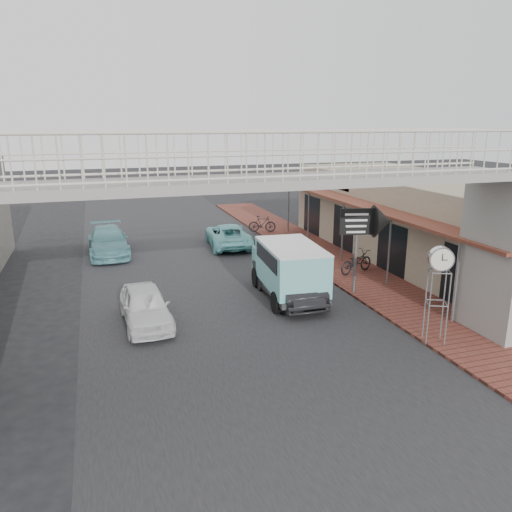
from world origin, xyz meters
TOP-DOWN VIEW (x-y plane):
  - ground at (0.00, 0.00)m, footprint 120.00×120.00m
  - road_strip at (0.00, 0.00)m, footprint 10.00×60.00m
  - sidewalk at (6.50, 3.00)m, footprint 3.00×40.00m
  - shophouse_row at (10.97, 4.00)m, footprint 7.20×18.00m
  - footbridge at (0.00, -4.00)m, footprint 16.40×2.40m
  - white_hatchback at (-2.87, 0.17)m, footprint 1.63×3.76m
  - dark_sedan at (2.52, 0.92)m, footprint 1.61×4.44m
  - angkot_curb at (2.50, 9.72)m, footprint 2.46×4.64m
  - angkot_far at (-3.72, 9.98)m, footprint 2.00×4.75m
  - angkot_van at (2.63, 1.09)m, footprint 2.32×4.51m
  - motorcycle_near at (6.55, 2.95)m, footprint 2.02×1.28m
  - motorcycle_far at (5.30, 12.22)m, footprint 1.70×0.95m
  - street_clock at (5.30, -4.12)m, footprint 0.76×0.75m
  - arrow_sign at (6.01, 0.43)m, footprint 2.07×1.37m

SIDE VIEW (x-z plane):
  - ground at x=0.00m, z-range 0.00..0.00m
  - road_strip at x=0.00m, z-range 0.00..0.01m
  - sidewalk at x=6.50m, z-range 0.00..0.10m
  - motorcycle_far at x=5.30m, z-range 0.10..1.08m
  - motorcycle_near at x=6.55m, z-range 0.10..1.10m
  - angkot_curb at x=2.50m, z-range 0.00..1.24m
  - white_hatchback at x=-2.87m, z-range 0.00..1.26m
  - angkot_far at x=-3.72m, z-range 0.00..1.37m
  - dark_sedan at x=2.52m, z-range 0.00..1.46m
  - angkot_van at x=2.63m, z-range 0.29..2.43m
  - shophouse_row at x=10.97m, z-range 0.01..4.01m
  - street_clock at x=5.30m, z-range 1.08..4.04m
  - arrow_sign at x=6.01m, z-range 1.16..4.59m
  - footbridge at x=0.00m, z-range 0.01..6.35m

